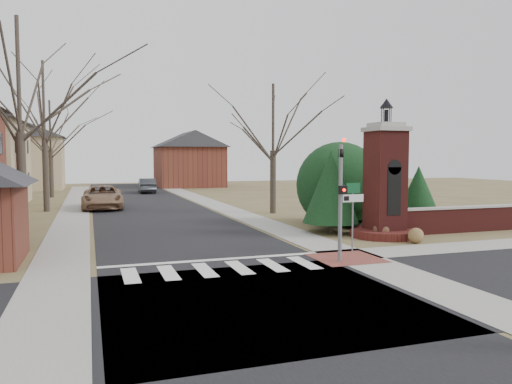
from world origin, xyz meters
name	(u,v)px	position (x,y,z in m)	size (l,w,h in m)	color
ground	(229,274)	(0.00, 0.00, 0.00)	(120.00, 120.00, 0.00)	brown
main_street	(149,208)	(0.00, 22.00, 0.01)	(8.00, 70.00, 0.01)	black
cross_street	(259,300)	(0.00, -3.00, 0.01)	(120.00, 8.00, 0.01)	black
crosswalk_zone	(222,269)	(0.00, 0.80, 0.01)	(8.00, 2.20, 0.02)	silver
stop_bar	(212,260)	(0.00, 2.30, 0.01)	(8.00, 0.35, 0.02)	silver
sidewalk_right_main	(218,206)	(5.20, 22.00, 0.01)	(2.00, 60.00, 0.02)	gray
sidewalk_left	(74,210)	(-5.20, 22.00, 0.01)	(2.00, 60.00, 0.02)	gray
curb_apron	(346,258)	(4.80, 1.00, 0.01)	(2.40, 2.40, 0.02)	brown
traffic_signal_pole	(341,190)	(4.30, 0.57, 2.59)	(0.28, 0.41, 4.50)	slate
sign_post	(353,203)	(5.59, 1.99, 1.95)	(0.90, 0.07, 2.75)	slate
brick_gate_monument	(385,191)	(9.00, 4.99, 2.17)	(3.20, 3.20, 6.47)	#551B19
brick_garden_wall	(462,219)	(13.50, 5.00, 0.66)	(7.50, 0.50, 1.30)	#551B19
house_distant_left	(17,153)	(-12.01, 48.00, 4.25)	(10.80, 8.80, 8.53)	tan
house_distant_right	(189,158)	(7.99, 47.99, 3.65)	(8.80, 8.80, 7.30)	#5E281F
evergreen_near	(331,187)	(7.20, 7.00, 2.30)	(2.80, 2.80, 4.10)	#473D33
evergreen_mid	(376,179)	(10.50, 8.20, 2.60)	(3.40, 3.40, 4.70)	#473D33
evergreen_far	(418,192)	(12.50, 7.20, 1.90)	(2.40, 2.40, 3.30)	#473D33
evergreen_mass	(339,182)	(9.00, 9.50, 2.40)	(4.80, 4.80, 4.80)	black
bare_tree_0	(18,67)	(-7.00, 9.00, 7.70)	(8.05, 8.05, 11.15)	#473D33
bare_tree_1	(43,94)	(-7.00, 22.00, 8.03)	(8.40, 8.40, 11.64)	#473D33
bare_tree_2	(50,122)	(-7.50, 35.00, 7.03)	(7.35, 7.35, 10.19)	#473D33
bare_tree_3	(273,113)	(7.50, 16.00, 6.69)	(7.00, 7.00, 9.70)	#473D33
pickup_truck	(103,197)	(-3.26, 22.68, 0.84)	(2.80, 6.08, 1.69)	#926D4F
distant_car	(147,186)	(1.60, 38.15, 0.77)	(1.62, 4.65, 1.53)	#35393D
dry_shrub_left	(382,230)	(8.60, 4.60, 0.40)	(0.80, 0.80, 0.80)	brown
dry_shrub_right	(416,236)	(9.30, 3.00, 0.34)	(0.68, 0.68, 0.68)	olive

